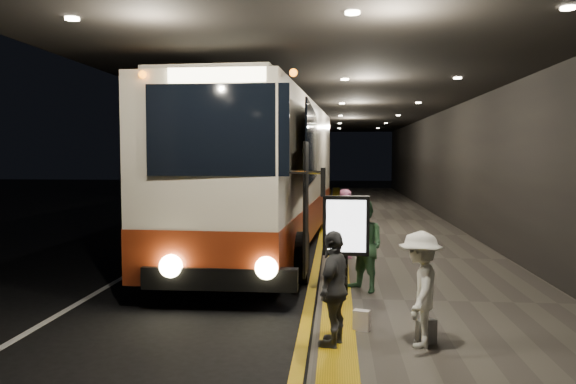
{
  "coord_description": "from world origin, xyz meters",
  "views": [
    {
      "loc": [
        2.82,
        -12.91,
        2.68
      ],
      "look_at": [
        1.56,
        1.65,
        1.7
      ],
      "focal_mm": 35.0,
      "sensor_mm": 36.0,
      "label": 1
    }
  ],
  "objects_px": {
    "passenger_boarding": "(346,223)",
    "passenger_waiting_grey": "(334,288)",
    "passenger_waiting_green": "(364,246)",
    "passenger_waiting_white": "(420,289)",
    "stanchion_post": "(333,249)",
    "coach_main": "(266,180)",
    "info_sign": "(346,228)",
    "bag_polka": "(426,332)",
    "bag_plain": "(362,320)",
    "coach_second": "(296,173)"
  },
  "relations": [
    {
      "from": "passenger_waiting_green",
      "to": "stanchion_post",
      "type": "relative_size",
      "value": 1.56
    },
    {
      "from": "passenger_boarding",
      "to": "bag_polka",
      "type": "xyz_separation_m",
      "value": [
        0.95,
        -6.28,
        -0.68
      ]
    },
    {
      "from": "passenger_waiting_grey",
      "to": "bag_polka",
      "type": "distance_m",
      "value": 1.38
    },
    {
      "from": "passenger_waiting_grey",
      "to": "bag_polka",
      "type": "relative_size",
      "value": 4.74
    },
    {
      "from": "coach_main",
      "to": "bag_polka",
      "type": "xyz_separation_m",
      "value": [
        3.16,
        -8.1,
        -1.66
      ]
    },
    {
      "from": "coach_main",
      "to": "coach_second",
      "type": "height_order",
      "value": "coach_main"
    },
    {
      "from": "passenger_boarding",
      "to": "passenger_waiting_white",
      "type": "height_order",
      "value": "passenger_boarding"
    },
    {
      "from": "passenger_waiting_grey",
      "to": "passenger_waiting_green",
      "type": "bearing_deg",
      "value": -171.87
    },
    {
      "from": "passenger_waiting_white",
      "to": "stanchion_post",
      "type": "height_order",
      "value": "passenger_waiting_white"
    },
    {
      "from": "coach_main",
      "to": "stanchion_post",
      "type": "xyz_separation_m",
      "value": [
        1.88,
        -3.85,
        -1.27
      ]
    },
    {
      "from": "passenger_waiting_white",
      "to": "info_sign",
      "type": "height_order",
      "value": "info_sign"
    },
    {
      "from": "passenger_waiting_white",
      "to": "info_sign",
      "type": "relative_size",
      "value": 0.86
    },
    {
      "from": "passenger_boarding",
      "to": "info_sign",
      "type": "xyz_separation_m",
      "value": [
        -0.08,
        -3.59,
        0.36
      ]
    },
    {
      "from": "bag_polka",
      "to": "info_sign",
      "type": "bearing_deg",
      "value": 110.96
    },
    {
      "from": "passenger_boarding",
      "to": "passenger_waiting_green",
      "type": "distance_m",
      "value": 3.47
    },
    {
      "from": "passenger_boarding",
      "to": "stanchion_post",
      "type": "height_order",
      "value": "passenger_boarding"
    },
    {
      "from": "stanchion_post",
      "to": "info_sign",
      "type": "bearing_deg",
      "value": -80.97
    },
    {
      "from": "stanchion_post",
      "to": "passenger_waiting_green",
      "type": "bearing_deg",
      "value": -68.09
    },
    {
      "from": "stanchion_post",
      "to": "coach_second",
      "type": "bearing_deg",
      "value": 96.81
    },
    {
      "from": "passenger_waiting_grey",
      "to": "info_sign",
      "type": "relative_size",
      "value": 0.86
    },
    {
      "from": "bag_polka",
      "to": "bag_plain",
      "type": "bearing_deg",
      "value": 148.77
    },
    {
      "from": "passenger_boarding",
      "to": "passenger_waiting_white",
      "type": "xyz_separation_m",
      "value": [
        0.85,
        -6.36,
        -0.08
      ]
    },
    {
      "from": "coach_second",
      "to": "bag_polka",
      "type": "height_order",
      "value": "coach_second"
    },
    {
      "from": "passenger_waiting_grey",
      "to": "info_sign",
      "type": "distance_m",
      "value": 2.9
    },
    {
      "from": "passenger_waiting_green",
      "to": "passenger_waiting_grey",
      "type": "distance_m",
      "value": 3.04
    },
    {
      "from": "coach_second",
      "to": "bag_polka",
      "type": "distance_m",
      "value": 21.19
    },
    {
      "from": "coach_second",
      "to": "passenger_waiting_grey",
      "type": "xyz_separation_m",
      "value": [
        2.04,
        -21.06,
        -0.8
      ]
    },
    {
      "from": "coach_second",
      "to": "info_sign",
      "type": "height_order",
      "value": "coach_second"
    },
    {
      "from": "passenger_waiting_grey",
      "to": "bag_polka",
      "type": "bearing_deg",
      "value": 116.36
    },
    {
      "from": "coach_second",
      "to": "stanchion_post",
      "type": "bearing_deg",
      "value": -80.02
    },
    {
      "from": "coach_main",
      "to": "stanchion_post",
      "type": "height_order",
      "value": "coach_main"
    },
    {
      "from": "coach_second",
      "to": "passenger_waiting_grey",
      "type": "bearing_deg",
      "value": -81.31
    },
    {
      "from": "coach_second",
      "to": "passenger_boarding",
      "type": "bearing_deg",
      "value": -77.83
    },
    {
      "from": "coach_main",
      "to": "passenger_waiting_green",
      "type": "relative_size",
      "value": 7.82
    },
    {
      "from": "coach_main",
      "to": "passenger_boarding",
      "type": "bearing_deg",
      "value": -36.59
    },
    {
      "from": "coach_second",
      "to": "stanchion_post",
      "type": "distance_m",
      "value": 16.78
    },
    {
      "from": "passenger_waiting_white",
      "to": "stanchion_post",
      "type": "relative_size",
      "value": 1.4
    },
    {
      "from": "bag_polka",
      "to": "stanchion_post",
      "type": "relative_size",
      "value": 0.3
    },
    {
      "from": "passenger_boarding",
      "to": "bag_polka",
      "type": "relative_size",
      "value": 5.21
    },
    {
      "from": "info_sign",
      "to": "bag_polka",
      "type": "bearing_deg",
      "value": -67.97
    },
    {
      "from": "coach_main",
      "to": "stanchion_post",
      "type": "relative_size",
      "value": 12.16
    },
    {
      "from": "passenger_waiting_green",
      "to": "passenger_waiting_white",
      "type": "distance_m",
      "value": 2.97
    },
    {
      "from": "passenger_boarding",
      "to": "passenger_waiting_grey",
      "type": "xyz_separation_m",
      "value": [
        -0.28,
        -6.45,
        -0.08
      ]
    },
    {
      "from": "passenger_waiting_green",
      "to": "info_sign",
      "type": "height_order",
      "value": "info_sign"
    },
    {
      "from": "passenger_waiting_white",
      "to": "info_sign",
      "type": "distance_m",
      "value": 2.95
    },
    {
      "from": "passenger_waiting_green",
      "to": "bag_polka",
      "type": "relative_size",
      "value": 5.24
    },
    {
      "from": "passenger_waiting_green",
      "to": "bag_polka",
      "type": "xyz_separation_m",
      "value": [
        0.7,
        -2.82,
        -0.69
      ]
    },
    {
      "from": "coach_main",
      "to": "info_sign",
      "type": "bearing_deg",
      "value": -65.52
    },
    {
      "from": "passenger_boarding",
      "to": "bag_plain",
      "type": "xyz_separation_m",
      "value": [
        0.12,
        -5.77,
        -0.7
      ]
    },
    {
      "from": "coach_main",
      "to": "passenger_waiting_green",
      "type": "height_order",
      "value": "coach_main"
    }
  ]
}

